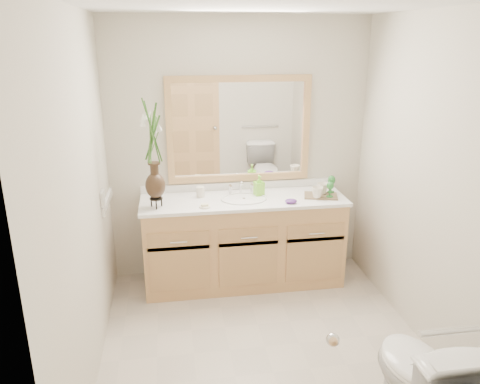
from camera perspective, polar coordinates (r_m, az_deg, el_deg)
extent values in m
plane|color=beige|center=(3.70, 3.05, -18.29)|extent=(2.60, 2.60, 0.00)
cube|color=white|center=(2.97, 3.89, 22.00)|extent=(2.40, 2.60, 0.02)
cube|color=beige|center=(4.37, -0.15, 5.03)|extent=(2.40, 0.02, 2.40)
cube|color=beige|center=(2.00, 11.41, -12.44)|extent=(2.40, 0.02, 2.40)
cube|color=beige|center=(3.12, -18.66, -1.51)|extent=(0.02, 2.60, 2.40)
cube|color=beige|center=(3.58, 22.56, 0.55)|extent=(0.02, 2.60, 2.40)
cube|color=tan|center=(4.36, 0.42, -6.12)|extent=(1.80, 0.55, 0.80)
cube|color=white|center=(4.21, 0.43, -0.98)|extent=(1.84, 0.57, 0.03)
ellipsoid|color=white|center=(4.20, 0.48, -1.58)|extent=(0.38, 0.30, 0.12)
cylinder|color=silver|center=(4.33, 0.10, 0.59)|extent=(0.02, 0.02, 0.11)
cylinder|color=silver|center=(4.32, -1.21, 0.34)|extent=(0.02, 0.02, 0.08)
cylinder|color=silver|center=(4.35, 1.40, 0.47)|extent=(0.02, 0.02, 0.08)
cube|color=white|center=(4.31, -0.12, 7.63)|extent=(1.20, 0.01, 0.85)
cube|color=tan|center=(4.24, -0.11, 13.66)|extent=(1.32, 0.04, 0.06)
cube|color=tan|center=(4.41, -0.10, 1.79)|extent=(1.32, 0.04, 0.06)
cube|color=tan|center=(4.25, -8.60, 7.28)|extent=(0.06, 0.04, 0.85)
cube|color=tan|center=(4.44, 8.04, 7.77)|extent=(0.06, 0.04, 0.85)
cube|color=white|center=(3.90, -16.39, -0.74)|extent=(0.02, 0.12, 0.12)
cube|color=tan|center=(2.05, 2.57, -17.92)|extent=(0.80, 0.03, 2.00)
cylinder|color=silver|center=(2.46, 26.77, -14.66)|extent=(0.55, 0.03, 0.03)
imported|color=white|center=(3.02, 21.16, -20.70)|extent=(0.42, 0.75, 0.74)
cylinder|color=black|center=(4.02, -10.19, -0.79)|extent=(0.11, 0.11, 0.01)
ellipsoid|color=black|center=(3.98, -10.28, 0.77)|extent=(0.17, 0.17, 0.22)
cylinder|color=black|center=(3.94, -10.39, 2.69)|extent=(0.07, 0.07, 0.10)
cylinder|color=#4C7A33|center=(3.88, -10.61, 6.35)|extent=(0.06, 0.06, 0.40)
cylinder|color=silver|center=(4.24, -4.85, 0.01)|extent=(0.07, 0.07, 0.09)
cylinder|color=silver|center=(3.99, -4.33, -1.80)|extent=(0.10, 0.10, 0.01)
cube|color=beige|center=(3.99, -4.34, -1.59)|extent=(0.06, 0.05, 0.02)
imported|color=#81E335|center=(4.27, 2.33, 0.72)|extent=(0.09, 0.09, 0.17)
ellipsoid|color=#54297B|center=(4.10, 6.23, -1.11)|extent=(0.13, 0.11, 0.04)
cube|color=brown|center=(4.31, 9.82, -0.46)|extent=(0.34, 0.27, 0.01)
imported|color=silver|center=(4.22, 9.39, 0.02)|extent=(0.12, 0.12, 0.10)
imported|color=silver|center=(4.33, 10.03, 0.47)|extent=(0.12, 0.12, 0.11)
cylinder|color=#27762D|center=(4.27, 10.86, -0.53)|extent=(0.06, 0.06, 0.01)
cylinder|color=#27762D|center=(4.26, 10.90, 0.04)|extent=(0.01, 0.01, 0.09)
ellipsoid|color=#27762D|center=(4.24, 10.95, 0.78)|extent=(0.06, 0.06, 0.08)
cylinder|color=#27762D|center=(4.40, 11.01, 0.03)|extent=(0.07, 0.07, 0.01)
cylinder|color=#27762D|center=(4.39, 11.05, 0.65)|extent=(0.01, 0.01, 0.10)
ellipsoid|color=#27762D|center=(4.37, 11.10, 1.44)|extent=(0.07, 0.07, 0.08)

